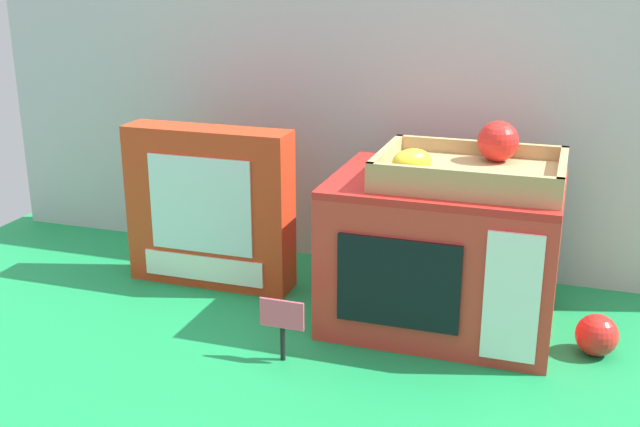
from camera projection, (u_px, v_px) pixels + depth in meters
ground_plane at (334, 303)px, 1.39m from camera, size 1.70×1.70×0.00m
display_back_panel at (370, 114)px, 1.51m from camera, size 1.61×0.03×0.60m
toy_microwave at (443, 252)px, 1.29m from camera, size 0.37×0.28×0.25m
food_groups_crate at (471, 168)px, 1.23m from camera, size 0.29×0.21×0.09m
cookie_set_box at (210, 207)px, 1.44m from camera, size 0.31×0.08×0.30m
price_sign at (282, 321)px, 1.18m from camera, size 0.07×0.01×0.10m
loose_toy_apple at (597, 335)px, 1.20m from camera, size 0.07×0.07×0.07m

